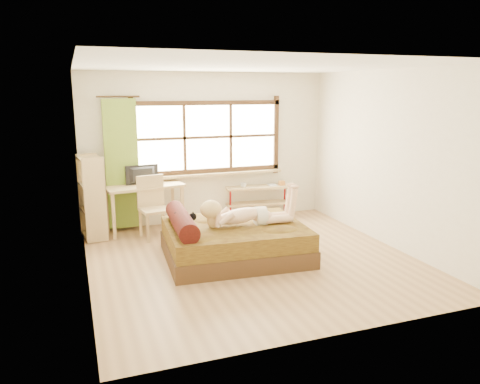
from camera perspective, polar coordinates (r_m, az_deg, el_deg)
name	(u,v)px	position (r m, az deg, el deg)	size (l,w,h in m)	color
floor	(252,260)	(6.79, 1.52, -8.25)	(4.50, 4.50, 0.00)	#9E754C
ceiling	(254,66)	(6.36, 1.67, 15.13)	(4.50, 4.50, 0.00)	white
wall_back	(208,148)	(8.56, -3.95, 5.36)	(4.50, 4.50, 0.00)	silver
wall_front	(341,204)	(4.47, 12.21, -1.44)	(4.50, 4.50, 0.00)	silver
wall_left	(81,177)	(6.01, -18.82, 1.70)	(4.50, 4.50, 0.00)	silver
wall_right	(389,159)	(7.55, 17.72, 3.86)	(4.50, 4.50, 0.00)	silver
window	(208,140)	(8.51, -3.91, 6.40)	(2.80, 0.16, 1.46)	#FFEDBF
curtain	(122,165)	(8.18, -14.20, 3.26)	(0.55, 0.10, 2.20)	olive
bed	(232,240)	(6.79, -1.02, -5.87)	(2.07, 1.71, 0.75)	#382611
woman	(246,205)	(6.66, 0.73, -1.57)	(1.38, 0.39, 0.59)	beige
kitten	(184,220)	(6.60, -6.83, -3.38)	(0.30, 0.12, 0.24)	black
desk	(144,191)	(8.12, -11.61, 0.11)	(1.37, 0.79, 0.81)	tan
monitor	(143,175)	(8.12, -11.75, 2.05)	(0.57, 0.07, 0.33)	black
chair	(153,203)	(7.82, -10.56, -1.35)	(0.52, 0.52, 1.01)	tan
pipe_shelf	(259,195)	(8.84, 2.32, -0.31)	(1.26, 0.47, 0.69)	tan
cup	(243,185)	(8.69, 0.42, 0.86)	(0.11, 0.11, 0.09)	gray
book	(268,185)	(8.88, 3.45, 0.86)	(0.15, 0.21, 0.02)	gray
bookshelf	(92,197)	(7.94, -17.61, -0.60)	(0.41, 0.63, 1.36)	tan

